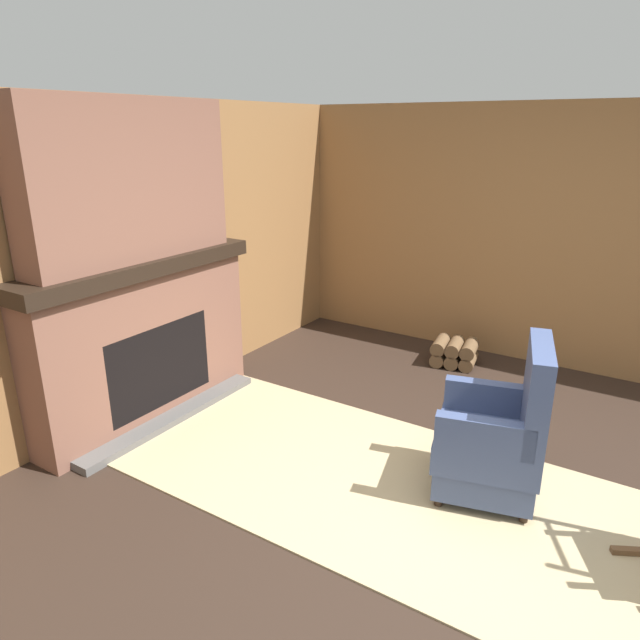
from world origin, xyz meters
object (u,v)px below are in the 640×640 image
object	(u,v)px
oil_lamp_vase	(40,266)
decorative_plate_on_mantel	(120,242)
armchair	(495,440)
firewood_stack	(454,352)
storage_case	(169,242)

from	to	relation	value
oil_lamp_vase	decorative_plate_on_mantel	size ratio (longest dim) A/B	0.89
armchair	firewood_stack	bearing A→B (deg)	-78.11
armchair	oil_lamp_vase	distance (m)	2.97
oil_lamp_vase	storage_case	bearing A→B (deg)	89.99
armchair	firewood_stack	distance (m)	2.01
armchair	storage_case	distance (m)	2.74
firewood_stack	oil_lamp_vase	xyz separation A→B (m)	(-1.69, -2.91, 1.20)
decorative_plate_on_mantel	armchair	bearing A→B (deg)	10.84
oil_lamp_vase	decorative_plate_on_mantel	distance (m)	0.63
firewood_stack	oil_lamp_vase	distance (m)	3.57
oil_lamp_vase	armchair	bearing A→B (deg)	23.52
firewood_stack	decorative_plate_on_mantel	xyz separation A→B (m)	(-1.71, -2.29, 1.25)
armchair	decorative_plate_on_mantel	xyz separation A→B (m)	(-2.60, -0.50, 1.00)
firewood_stack	storage_case	size ratio (longest dim) A/B	1.71
storage_case	firewood_stack	bearing A→B (deg)	47.61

